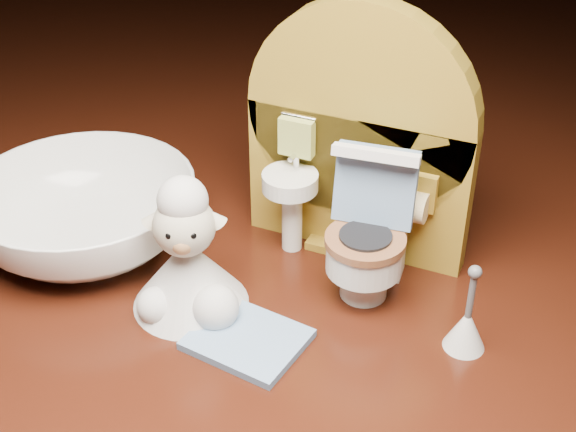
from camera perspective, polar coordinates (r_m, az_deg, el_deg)
name	(u,v)px	position (r m, az deg, el deg)	size (l,w,h in m)	color
backdrop_panel	(357,147)	(0.45, 4.96, 4.88)	(0.13, 0.05, 0.15)	olive
toy_toilet	(370,239)	(0.43, 5.82, -1.67)	(0.05, 0.06, 0.09)	white
bath_mat	(247,339)	(0.41, -2.91, -8.76)	(0.06, 0.05, 0.00)	#6A8BB3
toilet_brush	(466,326)	(0.41, 12.57, -7.65)	(0.02, 0.02, 0.05)	white
plush_lamb	(188,264)	(0.42, -7.12, -3.40)	(0.06, 0.06, 0.08)	silver
ceramic_bowl	(85,214)	(0.49, -14.26, 0.13)	(0.13, 0.13, 0.04)	white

